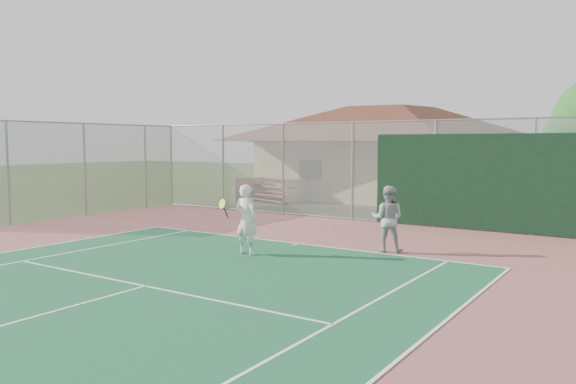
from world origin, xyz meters
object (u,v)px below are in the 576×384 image
(bleachers, at_px, (272,189))
(player_white_front, at_px, (246,220))
(player_grey_back, at_px, (388,219))
(clubhouse, at_px, (391,143))

(bleachers, distance_m, player_white_front, 12.84)
(player_grey_back, bearing_deg, clubhouse, -82.77)
(bleachers, height_order, player_white_front, player_white_front)
(clubhouse, height_order, bleachers, clubhouse)
(bleachers, bearing_deg, clubhouse, 65.43)
(bleachers, relative_size, player_white_front, 1.94)
(player_white_front, bearing_deg, player_grey_back, -138.61)
(clubhouse, height_order, player_grey_back, clubhouse)
(clubhouse, distance_m, player_white_front, 15.73)
(bleachers, xyz_separation_m, player_grey_back, (9.63, -8.57, 0.26))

